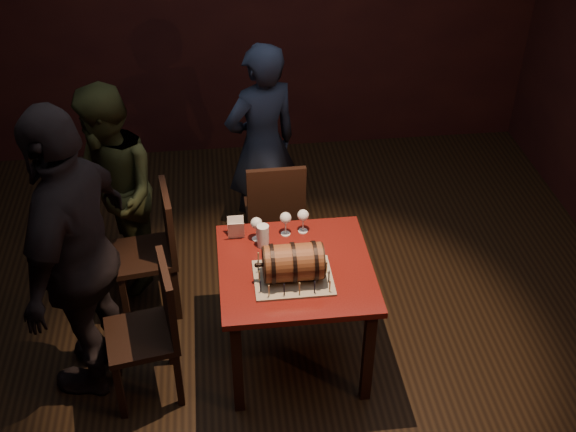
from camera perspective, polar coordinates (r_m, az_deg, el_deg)
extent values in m
plane|color=black|center=(4.87, -0.51, -9.47)|extent=(5.00, 5.00, 0.00)
cube|color=black|center=(6.26, -3.14, 16.63)|extent=(5.00, 0.04, 2.80)
cube|color=#480D0C|center=(4.25, 0.60, -4.19)|extent=(0.90, 0.90, 0.04)
cube|color=black|center=(4.22, -4.03, -11.79)|extent=(0.06, 0.06, 0.71)
cube|color=black|center=(4.29, 6.34, -10.89)|extent=(0.06, 0.06, 0.71)
cube|color=black|center=(4.76, -4.56, -5.03)|extent=(0.06, 0.06, 0.71)
cube|color=black|center=(4.83, 4.51, -4.36)|extent=(0.06, 0.06, 0.71)
cube|color=gray|center=(4.15, 0.41, -4.91)|extent=(0.45, 0.35, 0.01)
cylinder|color=brown|center=(4.07, 0.42, -3.69)|extent=(0.32, 0.22, 0.22)
cylinder|color=black|center=(4.06, -1.26, -3.82)|extent=(0.02, 0.23, 0.23)
cylinder|color=black|center=(4.07, 0.42, -3.69)|extent=(0.02, 0.23, 0.23)
cylinder|color=black|center=(4.09, 2.09, -3.57)|extent=(0.02, 0.23, 0.23)
cylinder|color=black|center=(4.06, -1.91, -3.86)|extent=(0.01, 0.21, 0.21)
cylinder|color=black|center=(4.09, 2.73, -3.52)|extent=(0.01, 0.21, 0.21)
cylinder|color=black|center=(4.06, -2.21, -3.88)|extent=(0.04, 0.02, 0.02)
sphere|color=black|center=(4.06, -2.49, -3.90)|extent=(0.03, 0.03, 0.03)
cylinder|color=#D6BE80|center=(4.00, -1.52, -5.92)|extent=(0.01, 0.01, 0.08)
cylinder|color=black|center=(3.97, -1.53, -5.44)|extent=(0.00, 0.00, 0.01)
cylinder|color=black|center=(4.00, -0.30, -5.83)|extent=(0.01, 0.01, 0.08)
cylinder|color=black|center=(3.97, -0.30, -5.35)|extent=(0.00, 0.00, 0.01)
cylinder|color=#D6BE80|center=(4.01, 0.91, -5.74)|extent=(0.01, 0.01, 0.08)
cylinder|color=black|center=(3.98, 0.92, -5.25)|extent=(0.00, 0.00, 0.01)
cylinder|color=black|center=(4.02, 2.12, -5.64)|extent=(0.01, 0.01, 0.08)
cylinder|color=black|center=(3.99, 2.14, -5.16)|extent=(0.00, 0.00, 0.01)
cylinder|color=#D6BE80|center=(4.03, 3.32, -5.54)|extent=(0.01, 0.01, 0.08)
cylinder|color=black|center=(4.00, 3.34, -5.06)|extent=(0.00, 0.00, 0.01)
cylinder|color=black|center=(4.09, 3.25, -4.82)|extent=(0.01, 0.01, 0.08)
cylinder|color=black|center=(4.06, 3.27, -4.34)|extent=(0.00, 0.00, 0.01)
cylinder|color=#D6BE80|center=(4.15, 3.06, -4.06)|extent=(0.01, 0.01, 0.08)
cylinder|color=black|center=(4.12, 3.08, -3.58)|extent=(0.00, 0.00, 0.01)
cylinder|color=black|center=(4.22, 2.88, -3.32)|extent=(0.01, 0.01, 0.08)
cylinder|color=black|center=(4.19, 2.90, -2.85)|extent=(0.00, 0.00, 0.01)
cylinder|color=#D6BE80|center=(4.24, 2.22, -3.00)|extent=(0.01, 0.01, 0.08)
cylinder|color=black|center=(4.22, 2.24, -2.53)|extent=(0.00, 0.00, 0.01)
cylinder|color=black|center=(4.23, 1.09, -3.09)|extent=(0.01, 0.01, 0.08)
cylinder|color=black|center=(4.21, 1.09, -2.61)|extent=(0.00, 0.00, 0.01)
cylinder|color=#D6BE80|center=(4.23, -0.06, -3.17)|extent=(0.01, 0.01, 0.08)
cylinder|color=black|center=(4.20, -0.06, -2.70)|extent=(0.00, 0.00, 0.01)
cylinder|color=black|center=(4.22, -1.21, -3.26)|extent=(0.01, 0.01, 0.08)
cylinder|color=black|center=(4.19, -1.22, -2.78)|extent=(0.00, 0.00, 0.01)
cylinder|color=#D6BE80|center=(4.21, -2.36, -3.34)|extent=(0.01, 0.01, 0.08)
cylinder|color=black|center=(4.19, -2.37, -2.86)|extent=(0.00, 0.00, 0.01)
cylinder|color=black|center=(4.15, -2.38, -4.02)|extent=(0.01, 0.01, 0.08)
cylinder|color=black|center=(4.13, -2.39, -3.54)|extent=(0.00, 0.00, 0.01)
cylinder|color=#D6BE80|center=(4.09, -2.28, -4.78)|extent=(0.01, 0.01, 0.08)
cylinder|color=black|center=(4.06, -2.29, -4.30)|extent=(0.00, 0.00, 0.01)
cylinder|color=black|center=(4.03, -2.18, -5.56)|extent=(0.01, 0.01, 0.08)
cylinder|color=black|center=(4.00, -2.19, -5.08)|extent=(0.00, 0.00, 0.01)
cylinder|color=silver|center=(4.44, -2.48, -1.82)|extent=(0.06, 0.06, 0.01)
cylinder|color=silver|center=(4.41, -2.49, -1.34)|extent=(0.01, 0.01, 0.09)
sphere|color=silver|center=(4.36, -2.52, -0.56)|extent=(0.07, 0.07, 0.07)
sphere|color=#591114|center=(4.37, -2.52, -0.63)|extent=(0.05, 0.05, 0.05)
cylinder|color=silver|center=(4.47, -0.19, -1.41)|extent=(0.06, 0.06, 0.01)
cylinder|color=silver|center=(4.45, -0.19, -0.93)|extent=(0.01, 0.01, 0.09)
sphere|color=silver|center=(4.40, -0.19, -0.15)|extent=(0.07, 0.07, 0.07)
cylinder|color=silver|center=(4.50, 1.18, -1.19)|extent=(0.06, 0.06, 0.01)
cylinder|color=silver|center=(4.47, 1.19, -0.71)|extent=(0.01, 0.01, 0.09)
sphere|color=silver|center=(4.43, 1.20, 0.07)|extent=(0.07, 0.07, 0.07)
sphere|color=#BF594C|center=(4.43, 1.20, -0.01)|extent=(0.05, 0.05, 0.05)
cylinder|color=silver|center=(4.34, -1.98, -1.60)|extent=(0.07, 0.07, 0.15)
cylinder|color=#9E5414|center=(4.35, -1.98, -1.78)|extent=(0.06, 0.06, 0.11)
cylinder|color=white|center=(4.31, -2.00, -1.08)|extent=(0.06, 0.06, 0.02)
cube|color=black|center=(5.18, -1.12, 0.28)|extent=(0.41, 0.41, 0.04)
cube|color=black|center=(5.47, 0.48, -0.56)|extent=(0.04, 0.04, 0.43)
cube|color=black|center=(5.44, -3.07, -0.83)|extent=(0.04, 0.04, 0.43)
cube|color=black|center=(5.20, 0.99, -2.77)|extent=(0.04, 0.04, 0.43)
cube|color=black|center=(5.17, -2.75, -3.07)|extent=(0.04, 0.04, 0.43)
cube|color=black|center=(4.89, -0.91, 1.43)|extent=(0.40, 0.05, 0.46)
cube|color=black|center=(4.88, -11.25, -3.06)|extent=(0.45, 0.45, 0.04)
cube|color=black|center=(5.16, -12.99, -4.21)|extent=(0.04, 0.04, 0.43)
cube|color=black|center=(4.91, -12.73, -6.70)|extent=(0.04, 0.04, 0.43)
cube|color=black|center=(5.16, -9.25, -3.65)|extent=(0.04, 0.04, 0.43)
cube|color=black|center=(4.91, -8.77, -6.12)|extent=(0.04, 0.04, 0.43)
cube|color=black|center=(4.74, -9.44, -0.39)|extent=(0.09, 0.40, 0.46)
cube|color=black|center=(4.32, -11.52, -9.30)|extent=(0.46, 0.46, 0.04)
cube|color=black|center=(4.61, -13.55, -10.26)|extent=(0.04, 0.04, 0.43)
cube|color=black|center=(4.38, -13.12, -13.38)|extent=(0.04, 0.04, 0.43)
cube|color=black|center=(4.61, -9.33, -9.54)|extent=(0.04, 0.04, 0.43)
cube|color=black|center=(4.38, -8.62, -12.62)|extent=(0.04, 0.04, 0.43)
cube|color=black|center=(4.16, -9.47, -6.44)|extent=(0.11, 0.40, 0.46)
imported|color=#1B2236|center=(5.29, -2.07, 5.54)|extent=(0.68, 0.58, 1.59)
imported|color=#32371B|center=(4.96, -13.74, 1.73)|extent=(0.82, 0.91, 1.53)
imported|color=black|center=(4.18, -16.27, -3.00)|extent=(0.77, 1.19, 1.88)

